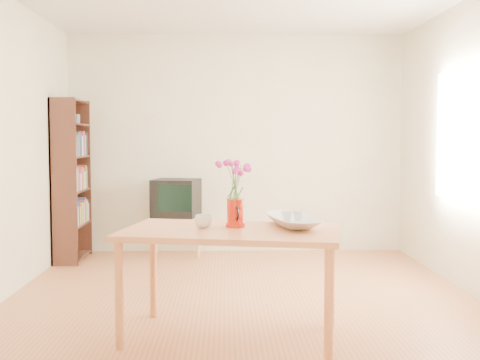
{
  "coord_description": "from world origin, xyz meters",
  "views": [
    {
      "loc": [
        -0.13,
        -4.99,
        1.37
      ],
      "look_at": [
        0.0,
        0.3,
        1.0
      ],
      "focal_mm": 45.0,
      "sensor_mm": 36.0,
      "label": 1
    }
  ],
  "objects_px": {
    "mug": "(203,221)",
    "television": "(176,197)",
    "bowl": "(292,196)",
    "table": "(231,241)",
    "pitcher": "(235,214)"
  },
  "relations": [
    {
      "from": "mug",
      "to": "television",
      "type": "relative_size",
      "value": 0.2
    },
    {
      "from": "television",
      "to": "mug",
      "type": "bearing_deg",
      "value": -70.13
    },
    {
      "from": "table",
      "to": "bowl",
      "type": "bearing_deg",
      "value": 28.29
    },
    {
      "from": "bowl",
      "to": "table",
      "type": "bearing_deg",
      "value": -162.73
    },
    {
      "from": "table",
      "to": "pitcher",
      "type": "distance_m",
      "value": 0.2
    },
    {
      "from": "mug",
      "to": "television",
      "type": "height_order",
      "value": "television"
    },
    {
      "from": "pitcher",
      "to": "bowl",
      "type": "xyz_separation_m",
      "value": [
        0.4,
        0.03,
        0.12
      ]
    },
    {
      "from": "pitcher",
      "to": "mug",
      "type": "relative_size",
      "value": 1.78
    },
    {
      "from": "pitcher",
      "to": "mug",
      "type": "distance_m",
      "value": 0.23
    },
    {
      "from": "mug",
      "to": "table",
      "type": "bearing_deg",
      "value": 170.41
    },
    {
      "from": "table",
      "to": "pitcher",
      "type": "xyz_separation_m",
      "value": [
        0.03,
        0.11,
        0.17
      ]
    },
    {
      "from": "bowl",
      "to": "television",
      "type": "xyz_separation_m",
      "value": [
        -1.04,
        2.78,
        -0.28
      ]
    },
    {
      "from": "television",
      "to": "table",
      "type": "bearing_deg",
      "value": -66.66
    },
    {
      "from": "table",
      "to": "pitcher",
      "type": "relative_size",
      "value": 7.57
    },
    {
      "from": "table",
      "to": "television",
      "type": "relative_size",
      "value": 2.75
    }
  ]
}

